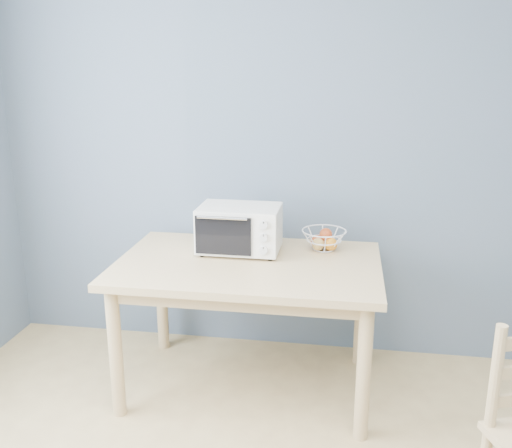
# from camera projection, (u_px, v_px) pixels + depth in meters

# --- Properties ---
(room) EXTENTS (4.01, 4.51, 2.61)m
(room) POSITION_uv_depth(u_px,v_px,m) (269.00, 293.00, 1.22)
(room) COLOR tan
(room) RESTS_ON ground
(dining_table) EXTENTS (1.40, 0.90, 0.75)m
(dining_table) POSITION_uv_depth(u_px,v_px,m) (248.00, 279.00, 3.07)
(dining_table) COLOR tan
(dining_table) RESTS_ON ground
(toaster_oven) EXTENTS (0.45, 0.33, 0.26)m
(toaster_oven) POSITION_uv_depth(u_px,v_px,m) (236.00, 228.00, 3.16)
(toaster_oven) COLOR white
(toaster_oven) RESTS_ON dining_table
(fruit_basket) EXTENTS (0.28, 0.28, 0.13)m
(fruit_basket) POSITION_uv_depth(u_px,v_px,m) (324.00, 239.00, 3.21)
(fruit_basket) COLOR silver
(fruit_basket) RESTS_ON dining_table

